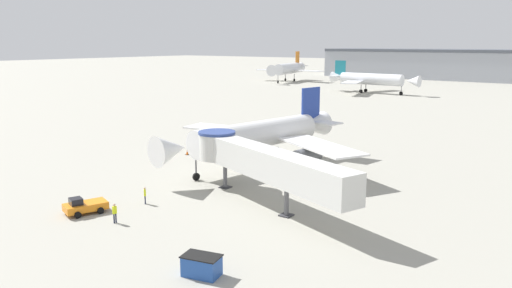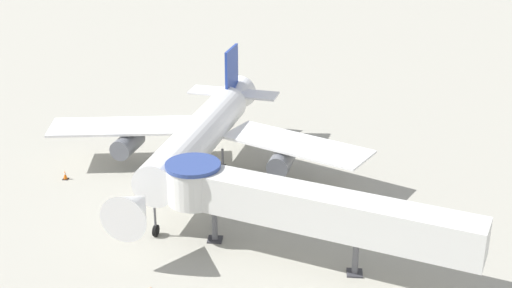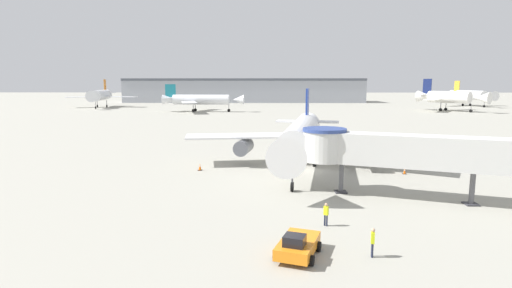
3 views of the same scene
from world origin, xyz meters
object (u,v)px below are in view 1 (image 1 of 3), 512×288
(pushback_tug_orange, at_px, (85,206))
(traffic_cone_port_wing, at_px, (187,152))
(main_airplane, at_px, (260,135))
(background_jet_orange_tail, at_px, (288,69))
(traffic_cone_starboard_wing, at_px, (331,182))
(service_container_blue, at_px, (202,266))
(jet_bridge, at_px, (258,160))
(ground_crew_marshaller, at_px, (145,194))
(background_jet_teal_tail, at_px, (369,79))
(ground_crew_wing_walker, at_px, (115,212))

(pushback_tug_orange, distance_m, traffic_cone_port_wing, 25.37)
(main_airplane, distance_m, background_jet_orange_tail, 141.29)
(traffic_cone_port_wing, distance_m, traffic_cone_starboard_wing, 23.57)
(main_airplane, bearing_deg, service_container_blue, -51.59)
(traffic_cone_port_wing, bearing_deg, pushback_tug_orange, -67.95)
(jet_bridge, distance_m, traffic_cone_starboard_wing, 11.13)
(main_airplane, relative_size, ground_crew_marshaller, 17.60)
(pushback_tug_orange, bearing_deg, service_container_blue, 9.01)
(traffic_cone_starboard_wing, bearing_deg, traffic_cone_port_wing, 176.36)
(background_jet_teal_tail, bearing_deg, ground_crew_marshaller, -163.23)
(background_jet_orange_tail, bearing_deg, jet_bridge, -68.89)
(jet_bridge, bearing_deg, main_airplane, 144.56)
(service_container_blue, distance_m, background_jet_teal_tail, 131.37)
(traffic_cone_starboard_wing, height_order, ground_crew_wing_walker, ground_crew_wing_walker)
(pushback_tug_orange, relative_size, service_container_blue, 1.45)
(service_container_blue, xyz_separation_m, ground_crew_marshaller, (-14.94, 8.16, 0.25))
(jet_bridge, height_order, traffic_cone_port_wing, jet_bridge)
(main_airplane, xyz_separation_m, traffic_cone_port_wing, (-12.00, -1.01, -3.62))
(service_container_blue, distance_m, background_jet_orange_tail, 172.63)
(traffic_cone_port_wing, xyz_separation_m, ground_crew_marshaller, (12.00, -18.35, 0.59))
(service_container_blue, bearing_deg, ground_crew_wing_walker, 167.04)
(main_airplane, relative_size, background_jet_orange_tail, 0.98)
(traffic_cone_port_wing, relative_size, background_jet_orange_tail, 0.03)
(jet_bridge, height_order, ground_crew_marshaller, jet_bridge)
(pushback_tug_orange, bearing_deg, main_airplane, 103.02)
(main_airplane, xyz_separation_m, ground_crew_marshaller, (-0.00, -19.36, -3.03))
(ground_crew_wing_walker, bearing_deg, ground_crew_marshaller, -148.46)
(pushback_tug_orange, xyz_separation_m, service_container_blue, (17.42, -3.00, 0.04))
(ground_crew_wing_walker, distance_m, background_jet_teal_tail, 124.84)
(traffic_cone_port_wing, bearing_deg, background_jet_teal_tail, 99.04)
(pushback_tug_orange, xyz_separation_m, ground_crew_wing_walker, (4.42, -0.01, 0.33))
(traffic_cone_starboard_wing, bearing_deg, background_jet_orange_tail, 124.47)
(jet_bridge, distance_m, ground_crew_marshaller, 11.62)
(ground_crew_wing_walker, relative_size, background_jet_orange_tail, 0.06)
(jet_bridge, xyz_separation_m, ground_crew_marshaller, (-8.76, -6.85, -3.36))
(ground_crew_wing_walker, bearing_deg, traffic_cone_port_wing, -138.36)
(ground_crew_wing_walker, bearing_deg, pushback_tug_orange, -79.15)
(service_container_blue, bearing_deg, ground_crew_marshaller, 151.35)
(main_airplane, bearing_deg, ground_crew_wing_walker, -75.57)
(background_jet_teal_tail, bearing_deg, ground_crew_wing_walker, -162.92)
(service_container_blue, bearing_deg, traffic_cone_starboard_wing, 97.78)
(pushback_tug_orange, bearing_deg, traffic_cone_port_wing, 130.84)
(traffic_cone_port_wing, distance_m, background_jet_orange_tail, 136.44)
(jet_bridge, xyz_separation_m, ground_crew_wing_walker, (-6.82, -12.02, -3.32))
(traffic_cone_starboard_wing, bearing_deg, service_container_blue, -82.22)
(traffic_cone_port_wing, bearing_deg, traffic_cone_starboard_wing, -3.64)
(service_container_blue, bearing_deg, jet_bridge, 112.37)
(traffic_cone_port_wing, relative_size, ground_crew_marshaller, 0.48)
(ground_crew_wing_walker, bearing_deg, main_airplane, -164.49)
(service_container_blue, distance_m, traffic_cone_port_wing, 37.80)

